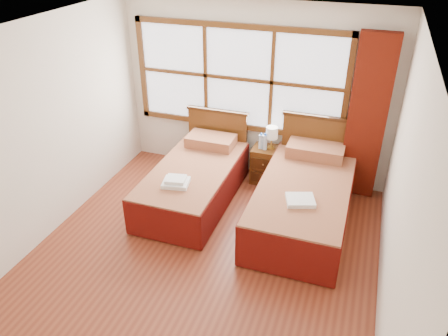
% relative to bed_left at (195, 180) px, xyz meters
% --- Properties ---
extents(floor, '(4.50, 4.50, 0.00)m').
position_rel_bed_left_xyz_m(floor, '(0.55, -1.20, -0.31)').
color(floor, brown).
rests_on(floor, ground).
extents(ceiling, '(4.50, 4.50, 0.00)m').
position_rel_bed_left_xyz_m(ceiling, '(0.55, -1.20, 2.29)').
color(ceiling, white).
rests_on(ceiling, wall_back).
extents(wall_back, '(4.00, 0.00, 4.00)m').
position_rel_bed_left_xyz_m(wall_back, '(0.55, 1.05, 0.99)').
color(wall_back, silver).
rests_on(wall_back, floor).
extents(wall_left, '(0.00, 4.50, 4.50)m').
position_rel_bed_left_xyz_m(wall_left, '(-1.45, -1.20, 0.99)').
color(wall_left, silver).
rests_on(wall_left, floor).
extents(wall_right, '(0.00, 4.50, 4.50)m').
position_rel_bed_left_xyz_m(wall_right, '(2.55, -1.20, 0.99)').
color(wall_right, silver).
rests_on(wall_right, floor).
extents(window, '(3.16, 0.06, 1.56)m').
position_rel_bed_left_xyz_m(window, '(0.30, 1.01, 1.19)').
color(window, white).
rests_on(window, wall_back).
extents(curtain, '(0.50, 0.16, 2.30)m').
position_rel_bed_left_xyz_m(curtain, '(2.15, 0.91, 0.86)').
color(curtain, '#611509').
rests_on(curtain, wall_back).
extents(bed_left, '(1.04, 2.06, 1.01)m').
position_rel_bed_left_xyz_m(bed_left, '(0.00, 0.00, 0.00)').
color(bed_left, '#3B200C').
rests_on(bed_left, floor).
extents(bed_right, '(1.15, 2.22, 1.12)m').
position_rel_bed_left_xyz_m(bed_right, '(1.54, -0.00, 0.03)').
color(bed_right, '#3B200C').
rests_on(bed_right, floor).
extents(nightstand, '(0.42, 0.42, 0.56)m').
position_rel_bed_left_xyz_m(nightstand, '(0.83, 0.80, -0.03)').
color(nightstand, '#593213').
rests_on(nightstand, floor).
extents(towels_left, '(0.38, 0.35, 0.10)m').
position_rel_bed_left_xyz_m(towels_left, '(-0.04, -0.53, 0.27)').
color(towels_left, white).
rests_on(towels_left, bed_left).
extents(towels_right, '(0.40, 0.38, 0.05)m').
position_rel_bed_left_xyz_m(towels_right, '(1.56, -0.50, 0.32)').
color(towels_right, white).
rests_on(towels_right, bed_right).
extents(lamp, '(0.17, 0.17, 0.34)m').
position_rel_bed_left_xyz_m(lamp, '(0.88, 0.83, 0.49)').
color(lamp, gold).
rests_on(lamp, nightstand).
extents(bottle_near, '(0.06, 0.06, 0.25)m').
position_rel_bed_left_xyz_m(bottle_near, '(0.74, 0.77, 0.36)').
color(bottle_near, silver).
rests_on(bottle_near, nightstand).
extents(bottle_far, '(0.07, 0.07, 0.25)m').
position_rel_bed_left_xyz_m(bottle_far, '(0.80, 0.76, 0.37)').
color(bottle_far, silver).
rests_on(bottle_far, nightstand).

